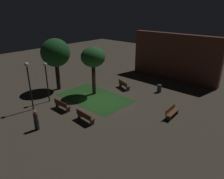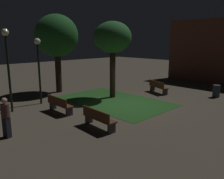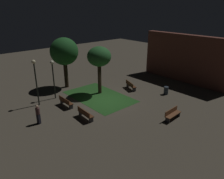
% 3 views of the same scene
% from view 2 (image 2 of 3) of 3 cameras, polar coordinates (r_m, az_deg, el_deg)
% --- Properties ---
extents(ground_plane, '(60.00, 60.00, 0.00)m').
position_cam_2_polar(ground_plane, '(13.80, 4.31, -3.80)').
color(ground_plane, '#4C4438').
extents(grass_lawn, '(7.27, 4.49, 0.01)m').
position_cam_2_polar(grass_lawn, '(14.65, 0.30, -2.82)').
color(grass_lawn, '#23511E').
rests_on(grass_lawn, ground).
extents(bench_corner, '(1.80, 0.48, 0.88)m').
position_cam_2_polar(bench_corner, '(12.48, -12.89, -3.48)').
color(bench_corner, '#512D19').
rests_on(bench_corner, ground).
extents(bench_front_left, '(1.82, 0.58, 0.88)m').
position_cam_2_polar(bench_front_left, '(10.04, -3.44, -7.00)').
color(bench_front_left, '#512D19').
rests_on(bench_front_left, ground).
extents(bench_by_lamp, '(1.85, 1.09, 0.88)m').
position_cam_2_polar(bench_by_lamp, '(17.13, 11.24, 0.75)').
color(bench_by_lamp, '#512D19').
rests_on(bench_by_lamp, ground).
extents(tree_lawn_side, '(3.05, 3.05, 5.59)m').
position_cam_2_polar(tree_lawn_side, '(17.29, -13.51, 12.64)').
color(tree_lawn_side, '#2D2116').
rests_on(tree_lawn_side, ground).
extents(tree_tall_center, '(2.44, 2.44, 4.97)m').
position_cam_2_polar(tree_tall_center, '(15.18, 0.16, 12.47)').
color(tree_tall_center, '#2D2116').
rests_on(tree_tall_center, ground).
extents(lamp_post_path_center, '(0.36, 0.36, 3.89)m').
position_cam_2_polar(lamp_post_path_center, '(14.26, -17.71, 7.21)').
color(lamp_post_path_center, black).
rests_on(lamp_post_path_center, ground).
extents(lamp_post_plaza_west, '(0.36, 0.36, 4.34)m').
position_cam_2_polar(lamp_post_plaza_west, '(13.11, -24.45, 7.52)').
color(lamp_post_plaza_west, black).
rests_on(lamp_post_plaza_west, ground).
extents(trash_bin, '(0.46, 0.46, 0.83)m').
position_cam_2_polar(trash_bin, '(17.05, 24.35, -0.37)').
color(trash_bin, '#2D3842').
rests_on(trash_bin, ground).
extents(pedestrian, '(0.32, 0.32, 1.61)m').
position_cam_2_polar(pedestrian, '(9.91, -24.75, -6.13)').
color(pedestrian, black).
rests_on(pedestrian, ground).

